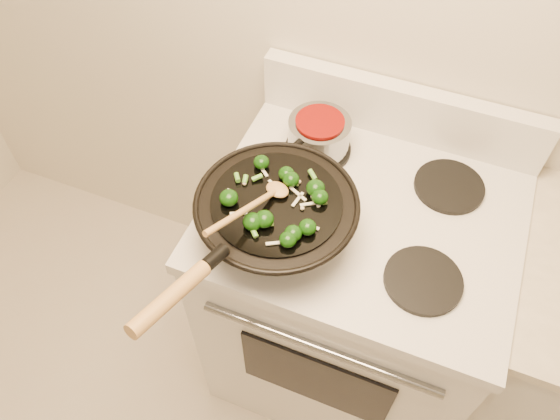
% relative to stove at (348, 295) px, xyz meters
% --- Properties ---
extents(stove, '(0.78, 0.67, 1.08)m').
position_rel_stove_xyz_m(stove, '(0.00, 0.00, 0.00)').
color(stove, white).
rests_on(stove, ground).
extents(wok, '(0.38, 0.62, 0.22)m').
position_rel_stove_xyz_m(wok, '(-0.18, -0.16, 0.53)').
color(wok, black).
rests_on(wok, stove).
extents(stirfry, '(0.23, 0.23, 0.04)m').
position_rel_stove_xyz_m(stirfry, '(-0.17, -0.17, 0.59)').
color(stirfry, '#0E3508').
rests_on(stirfry, wok).
extents(wooden_spoon, '(0.11, 0.25, 0.09)m').
position_rel_stove_xyz_m(wooden_spoon, '(-0.21, -0.19, 0.61)').
color(wooden_spoon, '#B08145').
rests_on(wooden_spoon, wok).
extents(saucepan, '(0.17, 0.26, 0.10)m').
position_rel_stove_xyz_m(saucepan, '(-0.18, 0.15, 0.51)').
color(saucepan, gray).
rests_on(saucepan, stove).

